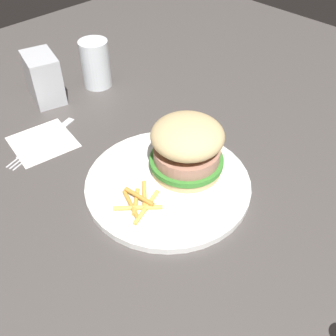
% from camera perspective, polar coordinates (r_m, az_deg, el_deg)
% --- Properties ---
extents(ground_plane, '(1.60, 1.60, 0.00)m').
position_cam_1_polar(ground_plane, '(0.67, 0.65, -2.20)').
color(ground_plane, '#47423F').
extents(plate, '(0.28, 0.28, 0.01)m').
position_cam_1_polar(plate, '(0.66, -0.00, -2.30)').
color(plate, white).
rests_on(plate, ground_plane).
extents(sandwich, '(0.13, 0.13, 0.10)m').
position_cam_1_polar(sandwich, '(0.65, 2.83, 3.10)').
color(sandwich, tan).
rests_on(sandwich, plate).
extents(fries_pile, '(0.07, 0.08, 0.01)m').
position_cam_1_polar(fries_pile, '(0.62, -4.17, -5.06)').
color(fries_pile, gold).
rests_on(fries_pile, plate).
extents(napkin, '(0.13, 0.13, 0.00)m').
position_cam_1_polar(napkin, '(0.79, -17.73, 3.65)').
color(napkin, white).
rests_on(napkin, ground_plane).
extents(fork, '(0.07, 0.17, 0.00)m').
position_cam_1_polar(fork, '(0.79, -17.85, 3.72)').
color(fork, silver).
rests_on(fork, napkin).
extents(drink_glass, '(0.06, 0.06, 0.10)m').
position_cam_1_polar(drink_glass, '(0.92, -10.45, 14.42)').
color(drink_glass, silver).
rests_on(drink_glass, ground_plane).
extents(napkin_dispenser, '(0.10, 0.08, 0.10)m').
position_cam_1_polar(napkin_dispenser, '(0.89, -17.63, 12.37)').
color(napkin_dispenser, '#B7BABF').
rests_on(napkin_dispenser, ground_plane).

